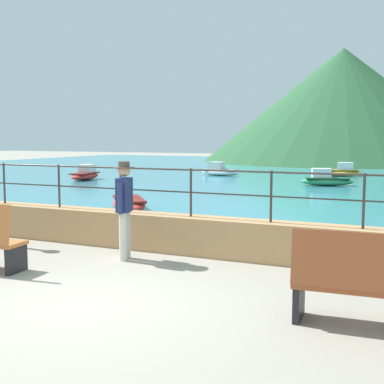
{
  "coord_description": "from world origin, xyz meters",
  "views": [
    {
      "loc": [
        3.94,
        -5.31,
        2.16
      ],
      "look_at": [
        -0.21,
        3.7,
        1.1
      ],
      "focal_mm": 47.53,
      "sensor_mm": 36.0,
      "label": 1
    }
  ],
  "objects_px": {
    "boat_5": "(85,174)",
    "boat_0": "(220,171)",
    "bench_far": "(369,282)",
    "person_walking": "(124,205)",
    "boat_1": "(341,171)",
    "boat_3": "(326,180)",
    "boat_6": "(129,204)"
  },
  "relations": [
    {
      "from": "bench_far",
      "to": "person_walking",
      "type": "distance_m",
      "value": 4.64
    },
    {
      "from": "boat_3",
      "to": "boat_6",
      "type": "relative_size",
      "value": 1.05
    },
    {
      "from": "person_walking",
      "to": "boat_3",
      "type": "xyz_separation_m",
      "value": [
        0.85,
        15.15,
        -0.65
      ]
    },
    {
      "from": "boat_1",
      "to": "boat_5",
      "type": "bearing_deg",
      "value": -145.78
    },
    {
      "from": "boat_0",
      "to": "boat_6",
      "type": "height_order",
      "value": "boat_0"
    },
    {
      "from": "bench_far",
      "to": "boat_3",
      "type": "xyz_separation_m",
      "value": [
        -3.44,
        16.87,
        -0.23
      ]
    },
    {
      "from": "boat_1",
      "to": "boat_6",
      "type": "distance_m",
      "value": 16.54
    },
    {
      "from": "bench_far",
      "to": "boat_3",
      "type": "bearing_deg",
      "value": 101.53
    },
    {
      "from": "boat_3",
      "to": "boat_1",
      "type": "bearing_deg",
      "value": 91.98
    },
    {
      "from": "boat_3",
      "to": "boat_5",
      "type": "xyz_separation_m",
      "value": [
        -11.59,
        -1.8,
        0.0
      ]
    },
    {
      "from": "boat_0",
      "to": "boat_3",
      "type": "relative_size",
      "value": 0.96
    },
    {
      "from": "boat_5",
      "to": "person_walking",
      "type": "bearing_deg",
      "value": -51.19
    },
    {
      "from": "person_walking",
      "to": "boat_5",
      "type": "xyz_separation_m",
      "value": [
        -10.74,
        13.35,
        -0.65
      ]
    },
    {
      "from": "boat_1",
      "to": "boat_5",
      "type": "height_order",
      "value": "same"
    },
    {
      "from": "person_walking",
      "to": "boat_5",
      "type": "bearing_deg",
      "value": 128.81
    },
    {
      "from": "boat_5",
      "to": "boat_0",
      "type": "bearing_deg",
      "value": 47.16
    },
    {
      "from": "bench_far",
      "to": "boat_5",
      "type": "xyz_separation_m",
      "value": [
        -15.03,
        15.07,
        -0.23
      ]
    },
    {
      "from": "boat_3",
      "to": "person_walking",
      "type": "bearing_deg",
      "value": -93.22
    },
    {
      "from": "boat_0",
      "to": "boat_3",
      "type": "distance_m",
      "value": 7.47
    },
    {
      "from": "bench_far",
      "to": "person_walking",
      "type": "height_order",
      "value": "person_walking"
    },
    {
      "from": "bench_far",
      "to": "boat_0",
      "type": "bearing_deg",
      "value": 115.8
    },
    {
      "from": "boat_6",
      "to": "boat_5",
      "type": "bearing_deg",
      "value": 132.74
    },
    {
      "from": "boat_0",
      "to": "boat_6",
      "type": "relative_size",
      "value": 1.01
    },
    {
      "from": "boat_1",
      "to": "boat_5",
      "type": "distance_m",
      "value": 13.77
    },
    {
      "from": "boat_3",
      "to": "boat_5",
      "type": "height_order",
      "value": "same"
    },
    {
      "from": "boat_3",
      "to": "boat_6",
      "type": "xyz_separation_m",
      "value": [
        -3.83,
        -10.19,
        -0.07
      ]
    },
    {
      "from": "boat_6",
      "to": "boat_0",
      "type": "bearing_deg",
      "value": 100.86
    },
    {
      "from": "bench_far",
      "to": "boat_5",
      "type": "height_order",
      "value": "bench_far"
    },
    {
      "from": "boat_0",
      "to": "boat_1",
      "type": "xyz_separation_m",
      "value": [
        6.29,
        2.25,
        0.0
      ]
    },
    {
      "from": "boat_0",
      "to": "boat_1",
      "type": "bearing_deg",
      "value": 19.69
    },
    {
      "from": "boat_0",
      "to": "boat_5",
      "type": "xyz_separation_m",
      "value": [
        -5.09,
        -5.49,
        0.0
      ]
    },
    {
      "from": "boat_3",
      "to": "boat_6",
      "type": "bearing_deg",
      "value": -110.6
    }
  ]
}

